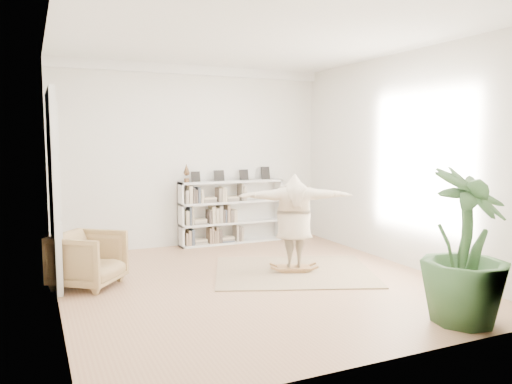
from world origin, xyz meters
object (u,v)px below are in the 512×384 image
at_px(armchair, 88,259).
at_px(houseplant, 466,246).
at_px(bookshelf, 231,213).
at_px(rocker_board, 294,268).
at_px(person, 294,218).

xyz_separation_m(armchair, houseplant, (3.85, -3.33, 0.51)).
bearing_deg(houseplant, armchair, 139.15).
bearing_deg(bookshelf, armchair, -146.24).
height_order(bookshelf, rocker_board, bookshelf).
height_order(person, houseplant, houseplant).
distance_m(person, houseplant, 2.88).
bearing_deg(houseplant, bookshelf, 98.56).
height_order(bookshelf, person, bookshelf).
bearing_deg(armchair, houseplant, -92.96).
xyz_separation_m(armchair, rocker_board, (3.11, -0.54, -0.33)).
xyz_separation_m(rocker_board, person, (0.00, 0.00, 0.81)).
relative_size(armchair, houseplant, 0.49).
height_order(armchair, houseplant, houseplant).
distance_m(bookshelf, armchair, 3.67).
height_order(bookshelf, houseplant, houseplant).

